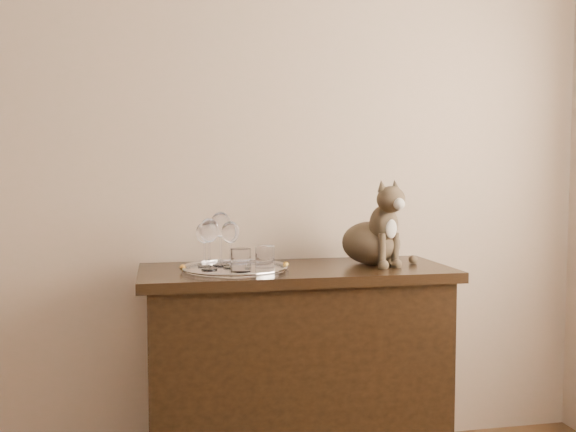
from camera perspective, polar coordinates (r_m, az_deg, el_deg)
name	(u,v)px	position (r m, az deg, el deg)	size (l,w,h in m)	color
wall_back	(138,141)	(2.73, -13.19, 6.53)	(4.00, 0.10, 2.70)	#C3AD92
sideboard	(296,375)	(2.60, 0.70, -13.93)	(1.20, 0.50, 0.85)	black
tray	(235,270)	(2.43, -4.71, -4.78)	(0.40, 0.40, 0.01)	silver
wine_glass_a	(204,245)	(2.47, -7.43, -2.54)	(0.07, 0.07, 0.17)	silver
wine_glass_b	(221,239)	(2.50, -6.00, -2.03)	(0.08, 0.08, 0.21)	white
wine_glass_c	(209,244)	(2.40, -7.03, -2.48)	(0.07, 0.07, 0.19)	silver
wine_glass_d	(230,244)	(2.44, -5.14, -2.54)	(0.07, 0.07, 0.18)	white
tumbler_b	(241,260)	(2.35, -4.21, -3.94)	(0.08, 0.08, 0.08)	white
tumbler_c	(265,257)	(2.44, -2.07, -3.64)	(0.07, 0.07, 0.08)	silver
cat	(371,222)	(2.61, 7.39, -0.51)	(0.34, 0.32, 0.34)	#4B3D2C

